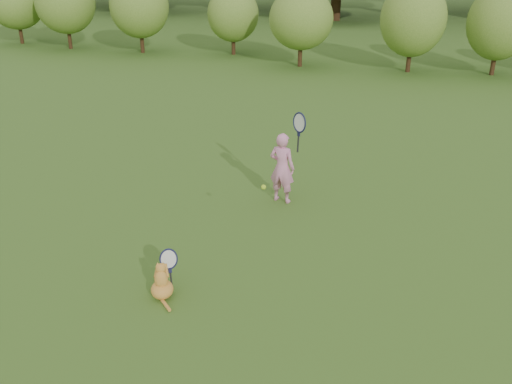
% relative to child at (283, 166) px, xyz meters
% --- Properties ---
extents(ground, '(100.00, 100.00, 0.00)m').
position_rel_child_xyz_m(ground, '(-0.25, -2.08, -0.60)').
color(ground, '#2F5116').
rests_on(ground, ground).
extents(shrub_row, '(28.00, 3.00, 2.80)m').
position_rel_child_xyz_m(shrub_row, '(-0.25, 10.92, 0.80)').
color(shrub_row, '#547925').
rests_on(shrub_row, ground).
extents(child, '(0.64, 0.41, 1.71)m').
position_rel_child_xyz_m(child, '(0.00, 0.00, 0.00)').
color(child, pink).
rests_on(child, ground).
extents(cat, '(0.43, 0.67, 0.61)m').
position_rel_child_xyz_m(cat, '(-0.70, -2.97, -0.37)').
color(cat, orange).
rests_on(cat, ground).
extents(tennis_ball, '(0.07, 0.07, 0.07)m').
position_rel_child_xyz_m(tennis_ball, '(0.14, -1.60, 0.34)').
color(tennis_ball, '#91C917').
rests_on(tennis_ball, ground).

